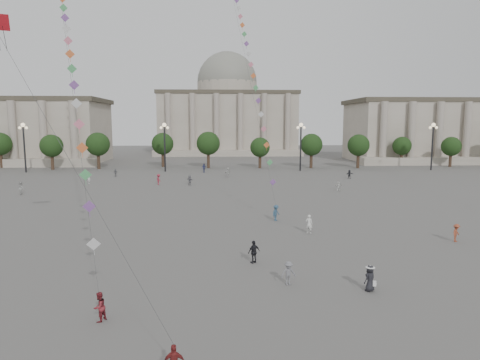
{
  "coord_description": "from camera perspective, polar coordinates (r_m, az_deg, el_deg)",
  "views": [
    {
      "loc": [
        -3.29,
        -24.24,
        10.64
      ],
      "look_at": [
        -1.45,
        12.0,
        5.79
      ],
      "focal_mm": 32.0,
      "sensor_mm": 36.0,
      "label": 1
    }
  ],
  "objects": [
    {
      "name": "person_crowd_1",
      "position": [
        71.81,
        -27.14,
        -0.99
      ],
      "size": [
        1.06,
        1.14,
        1.88
      ],
      "primitive_type": "imported",
      "rotation": [
        0.0,
        0.0,
        2.07
      ],
      "color": "#AFB0AC",
      "rests_on": "ground"
    },
    {
      "name": "tree_row",
      "position": [
        102.43,
        -1.07,
        4.68
      ],
      "size": [
        137.12,
        5.12,
        8.0
      ],
      "color": "#38271C",
      "rests_on": "ground"
    },
    {
      "name": "person_crowd_4",
      "position": [
        84.27,
        -1.65,
        1.02
      ],
      "size": [
        1.44,
        1.82,
        1.93
      ],
      "primitive_type": "imported",
      "rotation": [
        0.0,
        0.0,
        4.14
      ],
      "color": "silver",
      "rests_on": "ground"
    },
    {
      "name": "kite_train_mid",
      "position": [
        66.75,
        -0.08,
        20.85
      ],
      "size": [
        6.46,
        36.22,
        58.01
      ],
      "color": "#3F3F3F",
      "rests_on": "ground"
    },
    {
      "name": "kite_train_west",
      "position": [
        50.51,
        -22.58,
        20.71
      ],
      "size": [
        18.15,
        45.36,
        62.94
      ],
      "color": "#3F3F3F",
      "rests_on": "ground"
    },
    {
      "name": "lamp_post_mid_west",
      "position": [
        95.02,
        -10.03,
        5.52
      ],
      "size": [
        2.0,
        0.9,
        10.65
      ],
      "color": "#262628",
      "rests_on": "ground"
    },
    {
      "name": "lamp_post_mid_east",
      "position": [
        96.06,
        8.11,
        5.58
      ],
      "size": [
        2.0,
        0.9,
        10.65
      ],
      "color": "#262628",
      "rests_on": "ground"
    },
    {
      "name": "person_crowd_12",
      "position": [
        74.09,
        -6.71,
        -0.01
      ],
      "size": [
        1.49,
        1.5,
        1.73
      ],
      "primitive_type": "imported",
      "rotation": [
        0.0,
        0.0,
        2.35
      ],
      "color": "slate",
      "rests_on": "ground"
    },
    {
      "name": "tourist_4",
      "position": [
        33.05,
        1.88,
        -9.56
      ],
      "size": [
        1.11,
        0.88,
        1.76
      ],
      "primitive_type": "imported",
      "rotation": [
        0.0,
        0.0,
        3.65
      ],
      "color": "black",
      "rests_on": "ground"
    },
    {
      "name": "ground",
      "position": [
        26.68,
        4.61,
        -15.91
      ],
      "size": [
        360.0,
        360.0,
        0.0
      ],
      "primitive_type": "plane",
      "color": "#5B5855",
      "rests_on": "ground"
    },
    {
      "name": "person_crowd_16",
      "position": [
        88.62,
        -16.29,
        0.94
      ],
      "size": [
        1.02,
        0.67,
        1.61
      ],
      "primitive_type": "imported",
      "rotation": [
        0.0,
        0.0,
        5.97
      ],
      "color": "slate",
      "rests_on": "ground"
    },
    {
      "name": "lamp_post_far_west",
      "position": [
        103.11,
        -26.87,
        4.97
      ],
      "size": [
        2.0,
        0.9,
        10.65
      ],
      "color": "#262628",
      "rests_on": "ground"
    },
    {
      "name": "person_crowd_9",
      "position": [
        84.78,
        14.38,
        0.75
      ],
      "size": [
        1.65,
        0.91,
        1.7
      ],
      "primitive_type": "imported",
      "rotation": [
        0.0,
        0.0,
        0.27
      ],
      "color": "black",
      "rests_on": "ground"
    },
    {
      "name": "kite_flyer_1",
      "position": [
        47.08,
        4.82,
        -4.38
      ],
      "size": [
        1.24,
        1.28,
        1.75
      ],
      "primitive_type": "imported",
      "rotation": [
        0.0,
        0.0,
        0.85
      ],
      "color": "#30516D",
      "rests_on": "ground"
    },
    {
      "name": "person_crowd_17",
      "position": [
        75.14,
        -10.8,
        0.07
      ],
      "size": [
        1.23,
        1.41,
        1.9
      ],
      "primitive_type": "imported",
      "rotation": [
        0.0,
        0.0,
        2.11
      ],
      "color": "#9B2A3B",
      "rests_on": "ground"
    },
    {
      "name": "person_crowd_13",
      "position": [
        42.08,
        9.19,
        -5.82
      ],
      "size": [
        0.81,
        0.73,
        1.86
      ],
      "primitive_type": "imported",
      "rotation": [
        0.0,
        0.0,
        2.62
      ],
      "color": "silver",
      "rests_on": "ground"
    },
    {
      "name": "person_crowd_6",
      "position": [
        29.06,
        6.48,
        -12.23
      ],
      "size": [
        1.13,
        0.78,
        1.6
      ],
      "primitive_type": "imported",
      "rotation": [
        0.0,
        0.0,
        0.19
      ],
      "color": "slate",
      "rests_on": "ground"
    },
    {
      "name": "person_crowd_7",
      "position": [
        69.09,
        12.99,
        -0.81
      ],
      "size": [
        1.4,
        0.5,
        1.49
      ],
      "primitive_type": "imported",
      "rotation": [
        0.0,
        0.0,
        3.1
      ],
      "color": "silver",
      "rests_on": "ground"
    },
    {
      "name": "hat_person",
      "position": [
        29.04,
        16.94,
        -12.36
      ],
      "size": [
        0.98,
        0.88,
        1.69
      ],
      "color": "black",
      "rests_on": "ground"
    },
    {
      "name": "person_crowd_8",
      "position": [
        43.38,
        26.89,
        -6.31
      ],
      "size": [
        1.2,
        1.16,
        1.64
      ],
      "primitive_type": "imported",
      "rotation": [
        0.0,
        0.0,
        0.72
      ],
      "color": "#994229",
      "rests_on": "ground"
    },
    {
      "name": "person_crowd_0",
      "position": [
        92.8,
        -4.83,
        1.61
      ],
      "size": [
        1.2,
        1.07,
        1.95
      ],
      "primitive_type": "imported",
      "rotation": [
        0.0,
        0.0,
        0.65
      ],
      "color": "navy",
      "rests_on": "ground"
    },
    {
      "name": "person_crowd_10",
      "position": [
        79.54,
        -19.5,
        0.18
      ],
      "size": [
        0.8,
        0.81,
        1.89
      ],
      "primitive_type": "imported",
      "rotation": [
        0.0,
        0.0,
        2.32
      ],
      "color": "silver",
      "rests_on": "ground"
    },
    {
      "name": "hall_central",
      "position": [
        153.54,
        -1.7,
        8.96
      ],
      "size": [
        48.3,
        34.3,
        35.5
      ],
      "color": "#A19887",
      "rests_on": "ground"
    },
    {
      "name": "lamp_post_far_east",
      "position": [
        105.95,
        24.32,
        5.17
      ],
      "size": [
        2.0,
        0.9,
        10.65
      ],
      "color": "#262628",
      "rests_on": "ground"
    },
    {
      "name": "kite_flyer_0",
      "position": [
        25.16,
        -18.24,
        -15.77
      ],
      "size": [
        0.9,
        0.98,
        1.63
      ],
      "primitive_type": "imported",
      "rotation": [
        0.0,
        0.0,
        4.25
      ],
      "color": "maroon",
      "rests_on": "ground"
    }
  ]
}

